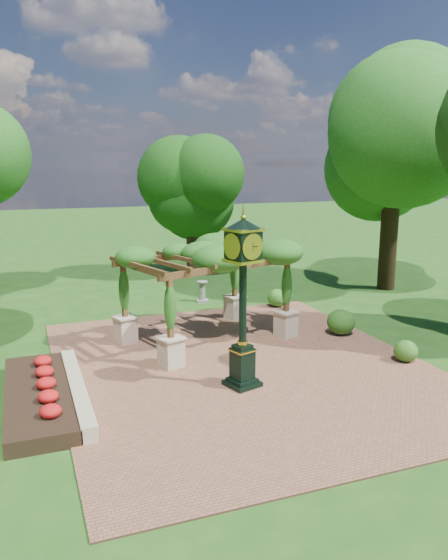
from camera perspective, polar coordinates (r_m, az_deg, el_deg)
name	(u,v)px	position (r m, az deg, el deg)	size (l,w,h in m)	color
ground	(257,379)	(14.75, 3.51, -10.31)	(120.00, 120.00, 0.00)	#1E4714
brick_plaza	(243,366)	(15.59, 1.98, -8.95)	(10.00, 12.00, 0.04)	brown
border_wall	(77,390)	(14.04, -15.10, -11.04)	(0.35, 5.00, 0.40)	#C6B793
flower_bed	(38,396)	(14.01, -18.83, -11.43)	(1.50, 5.00, 0.36)	red
pedestal_clock	(243,287)	(13.45, 2.00, -0.79)	(1.08, 1.08, 4.37)	black
pergola	(207,259)	(17.17, -1.83, 2.23)	(5.89, 4.60, 3.26)	beige
sundial	(202,293)	(22.59, -2.29, -1.33)	(0.55, 0.55, 0.87)	gray
shrub_front	(406,351)	(16.62, 18.46, -7.04)	(0.68, 0.68, 0.62)	#2C5E1A
shrub_mid	(341,322)	(18.57, 12.13, -4.31)	(0.93, 0.93, 0.84)	#245417
shrub_back	(277,298)	(21.77, 5.59, -1.86)	(0.78, 0.78, 0.70)	#2B671D
tree_north	(192,186)	(27.35, -3.35, 9.83)	(3.82, 3.82, 6.64)	black
tree_east_far	(395,136)	(25.51, 17.45, 14.21)	(5.75, 5.75, 9.88)	black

